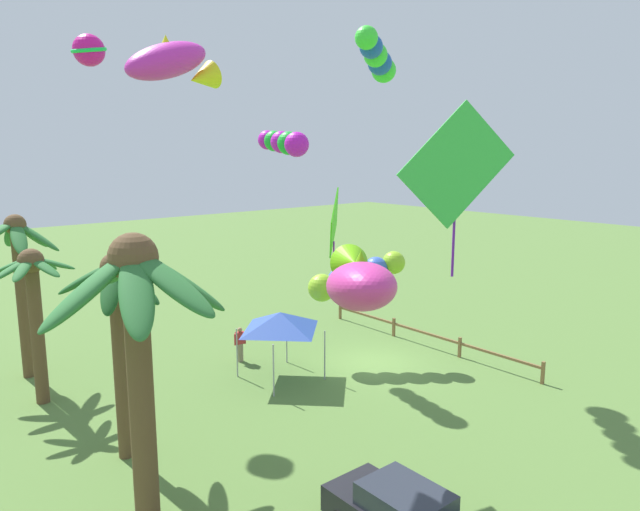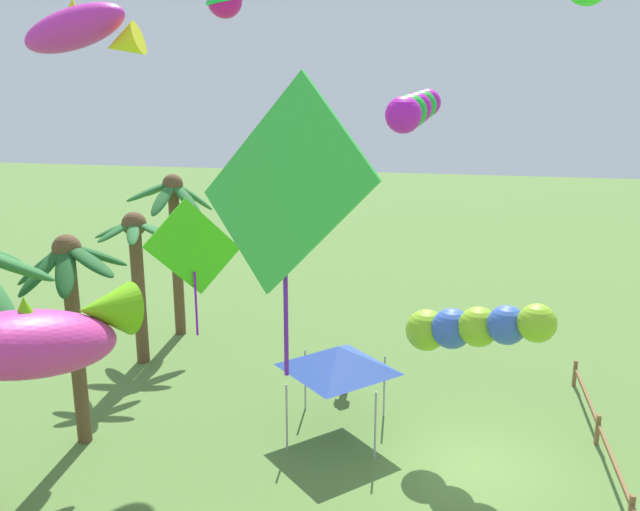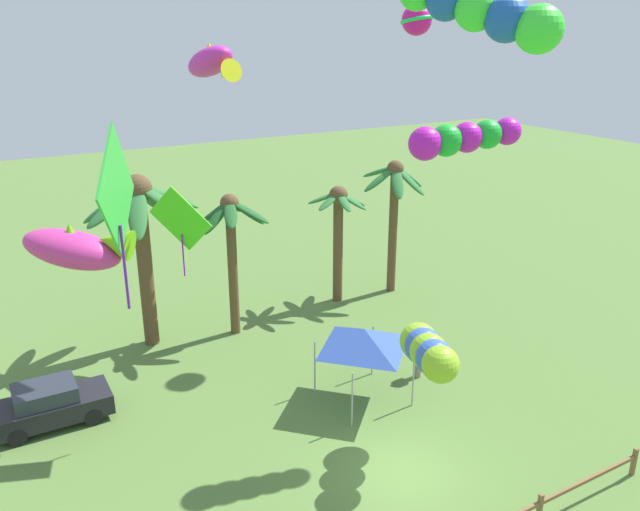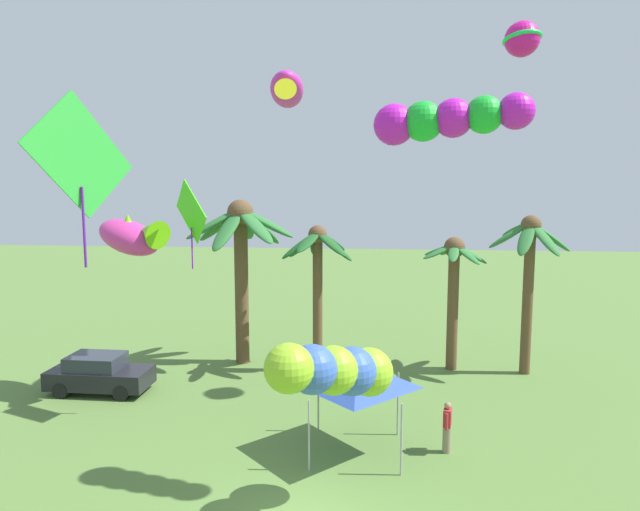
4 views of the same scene
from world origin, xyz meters
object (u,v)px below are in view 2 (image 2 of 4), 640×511
at_px(kite_fish_5, 40,338).
at_px(kite_ball_6, 225,0).
at_px(festival_tent, 338,358).
at_px(kite_fish_4, 82,30).
at_px(palm_tree_0, 174,217).
at_px(kite_diamond_2, 193,250).
at_px(kite_diamond_3, 284,192).
at_px(kite_tube_0, 414,109).
at_px(kite_tube_1, 471,327).
at_px(palm_tree_3, 71,289).
at_px(spectator_0, 344,371).
at_px(palm_tree_2, 136,256).

bearing_deg(kite_fish_5, kite_ball_6, 4.42).
distance_m(festival_tent, kite_fish_4, 11.39).
bearing_deg(festival_tent, palm_tree_0, 48.80).
distance_m(kite_fish_4, kite_fish_5, 8.16).
bearing_deg(kite_diamond_2, kite_diamond_3, -133.31).
xyz_separation_m(kite_diamond_2, kite_fish_4, (2.73, 3.66, 4.60)).
bearing_deg(kite_tube_0, kite_ball_6, 63.82).
distance_m(festival_tent, kite_tube_1, 4.10).
height_order(palm_tree_3, kite_diamond_2, kite_diamond_2).
bearing_deg(kite_fish_5, kite_diamond_2, -31.32).
distance_m(kite_fish_4, kite_ball_6, 8.79).
distance_m(spectator_0, kite_ball_6, 13.68).
distance_m(palm_tree_3, kite_diamond_2, 6.89).
height_order(palm_tree_0, kite_ball_6, kite_ball_6).
distance_m(spectator_0, kite_fish_5, 13.17).
bearing_deg(palm_tree_2, kite_tube_1, -109.23).
xyz_separation_m(festival_tent, kite_tube_1, (-0.30, -3.85, 1.38)).
distance_m(kite_diamond_2, kite_diamond_3, 3.94).
distance_m(kite_tube_0, kite_diamond_3, 10.51).
height_order(spectator_0, kite_fish_4, kite_fish_4).
bearing_deg(kite_fish_4, kite_diamond_3, -129.62).
height_order(kite_diamond_2, kite_diamond_3, kite_diamond_3).
distance_m(kite_diamond_2, kite_fish_5, 3.57).
xyz_separation_m(festival_tent, kite_diamond_2, (-5.72, 2.17, 4.71)).
xyz_separation_m(palm_tree_3, kite_diamond_3, (-6.21, -7.84, 4.08)).
height_order(spectator_0, kite_ball_6, kite_ball_6).
bearing_deg(kite_ball_6, kite_fish_4, 174.93).
relative_size(palm_tree_2, kite_diamond_2, 1.93).
bearing_deg(kite_tube_0, palm_tree_2, 80.43).
xyz_separation_m(kite_tube_1, kite_fish_4, (-2.69, 9.67, 7.93)).
xyz_separation_m(palm_tree_0, kite_tube_1, (-7.32, -11.86, -1.24)).
xyz_separation_m(kite_diamond_2, kite_ball_6, (11.35, 2.89, 6.10)).
xyz_separation_m(palm_tree_3, kite_tube_1, (1.65, -11.27, -0.96)).
relative_size(spectator_0, festival_tent, 0.56).
bearing_deg(spectator_0, kite_fish_5, 161.89).
distance_m(kite_diamond_2, kite_fish_4, 6.48).
height_order(kite_fish_5, kite_ball_6, kite_ball_6).
relative_size(kite_tube_0, kite_diamond_3, 0.75).
bearing_deg(kite_tube_1, palm_tree_2, 70.77).
relative_size(palm_tree_3, kite_ball_6, 3.44).
height_order(palm_tree_3, festival_tent, palm_tree_3).
distance_m(spectator_0, kite_tube_1, 5.93).
relative_size(palm_tree_2, kite_fish_4, 1.86).
xyz_separation_m(kite_diamond_3, kite_ball_6, (13.79, 5.48, 4.39)).
xyz_separation_m(palm_tree_3, kite_fish_5, (-6.71, -3.47, 1.40)).
bearing_deg(kite_fish_5, palm_tree_2, 18.87).
relative_size(kite_fish_5, kite_ball_6, 2.08).
xyz_separation_m(kite_tube_1, kite_diamond_3, (-7.86, 3.43, 5.04)).
bearing_deg(spectator_0, kite_diamond_2, 167.08).
relative_size(spectator_0, kite_fish_5, 0.41).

